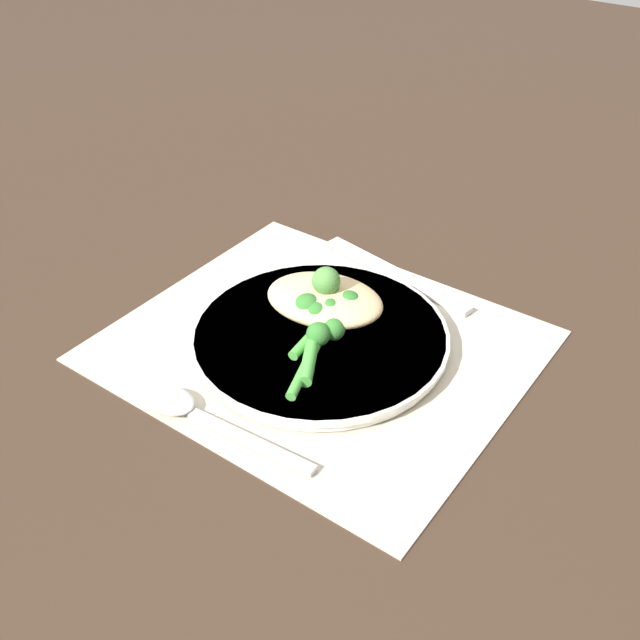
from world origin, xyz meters
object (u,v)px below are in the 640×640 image
(knife, at_px, (397,275))
(broccoli_stalk_rear, at_px, (337,307))
(broccoli_stalk_right, at_px, (316,317))
(spoon, at_px, (189,410))
(plate, at_px, (320,337))
(broccoli_stalk_front, at_px, (320,341))
(chicken_fillet, at_px, (325,300))

(knife, bearing_deg, broccoli_stalk_rear, -170.43)
(broccoli_stalk_right, height_order, spoon, broccoli_stalk_right)
(plate, relative_size, broccoli_stalk_rear, 2.49)
(knife, height_order, spoon, spoon)
(broccoli_stalk_rear, height_order, broccoli_stalk_right, same)
(knife, bearing_deg, spoon, -176.73)
(plate, relative_size, broccoli_stalk_front, 2.47)
(chicken_fillet, bearing_deg, broccoli_stalk_right, -71.50)
(broccoli_stalk_front, distance_m, spoon, 0.14)
(plate, height_order, chicken_fillet, chicken_fillet)
(broccoli_stalk_right, bearing_deg, plate, -51.26)
(broccoli_stalk_rear, relative_size, broccoli_stalk_front, 0.99)
(plate, distance_m, broccoli_stalk_right, 0.02)
(broccoli_stalk_rear, bearing_deg, broccoli_stalk_right, -110.89)
(plate, relative_size, spoon, 1.44)
(broccoli_stalk_rear, height_order, knife, broccoli_stalk_rear)
(broccoli_stalk_front, bearing_deg, broccoli_stalk_right, 113.25)
(broccoli_stalk_right, xyz_separation_m, knife, (0.01, 0.15, -0.03))
(broccoli_stalk_right, xyz_separation_m, broccoli_stalk_front, (0.02, -0.02, -0.00))
(broccoli_stalk_rear, xyz_separation_m, knife, (0.00, 0.12, -0.03))
(broccoli_stalk_rear, relative_size, spoon, 0.58)
(broccoli_stalk_right, bearing_deg, spoon, -129.57)
(knife, relative_size, spoon, 1.15)
(spoon, bearing_deg, knife, -10.54)
(chicken_fillet, bearing_deg, plate, -61.81)
(knife, xyz_separation_m, spoon, (-0.03, -0.30, 0.00))
(broccoli_stalk_right, height_order, broccoli_stalk_front, broccoli_stalk_right)
(plate, bearing_deg, broccoli_stalk_right, 158.11)
(chicken_fillet, relative_size, broccoli_stalk_rear, 1.34)
(knife, bearing_deg, chicken_fillet, -178.14)
(chicken_fillet, distance_m, knife, 0.12)
(chicken_fillet, relative_size, knife, 0.67)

